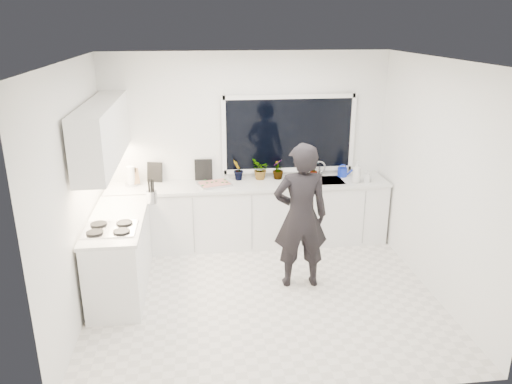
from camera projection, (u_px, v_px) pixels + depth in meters
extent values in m
cube|color=beige|center=(263.00, 295.00, 5.93)|extent=(4.00, 3.50, 0.02)
cube|color=white|center=(247.00, 148.00, 7.14)|extent=(4.00, 0.02, 2.70)
cube|color=white|center=(75.00, 194.00, 5.26)|extent=(0.02, 3.50, 2.70)
cube|color=white|center=(437.00, 180.00, 5.72)|extent=(0.02, 3.50, 2.70)
cube|color=white|center=(264.00, 59.00, 5.05)|extent=(4.00, 3.50, 0.02)
cube|color=black|center=(289.00, 134.00, 7.11)|extent=(1.80, 0.02, 1.00)
cube|color=white|center=(250.00, 215.00, 7.15)|extent=(3.92, 0.58, 0.88)
cube|color=white|center=(120.00, 255.00, 5.92)|extent=(0.58, 1.60, 0.88)
cube|color=silver|center=(249.00, 185.00, 6.99)|extent=(3.94, 0.62, 0.04)
cube|color=silver|center=(117.00, 219.00, 5.78)|extent=(0.62, 1.60, 0.04)
cube|color=white|center=(103.00, 133.00, 5.78)|extent=(0.34, 2.10, 0.70)
cube|color=silver|center=(322.00, 184.00, 7.13)|extent=(0.58, 0.42, 0.14)
cylinder|color=silver|center=(319.00, 169.00, 7.27)|extent=(0.03, 0.03, 0.22)
cube|color=black|center=(110.00, 228.00, 5.43)|extent=(0.56, 0.48, 0.03)
imported|color=black|center=(301.00, 216.00, 5.89)|extent=(0.66, 0.44, 1.78)
cube|color=silver|center=(214.00, 184.00, 6.90)|extent=(0.50, 0.43, 0.03)
cube|color=red|center=(214.00, 183.00, 6.90)|extent=(0.45, 0.38, 0.01)
cylinder|color=#122AAF|center=(342.00, 172.00, 7.28)|extent=(0.14, 0.14, 0.13)
cylinder|color=silver|center=(131.00, 176.00, 6.86)|extent=(0.14, 0.14, 0.26)
cube|color=brown|center=(134.00, 177.00, 6.90)|extent=(0.16, 0.14, 0.22)
cylinder|color=silver|center=(152.00, 197.00, 6.21)|extent=(0.15, 0.15, 0.16)
cube|color=black|center=(155.00, 172.00, 7.02)|extent=(0.22, 0.08, 0.28)
cube|color=black|center=(204.00, 170.00, 7.10)|extent=(0.25, 0.03, 0.30)
imported|color=#26662D|center=(238.00, 170.00, 7.08)|extent=(0.18, 0.20, 0.31)
imported|color=#26662D|center=(261.00, 169.00, 7.11)|extent=(0.26, 0.29, 0.30)
imported|color=#26662D|center=(278.00, 169.00, 7.15)|extent=(0.21, 0.21, 0.29)
imported|color=#26662D|center=(314.00, 166.00, 7.20)|extent=(0.13, 0.18, 0.33)
imported|color=#D8BF66|center=(357.00, 172.00, 6.97)|extent=(0.17, 0.17, 0.32)
imported|color=#D8BF66|center=(368.00, 176.00, 7.01)|extent=(0.11, 0.11, 0.17)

